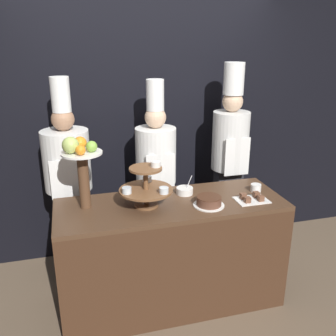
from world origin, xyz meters
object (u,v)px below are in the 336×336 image
tiered_stand (146,186)px  cake_square_tray (252,198)px  cake_round (209,201)px  serving_bowl_far (185,191)px  chef_center_left (156,171)px  chef_left (68,179)px  cup_white (256,188)px  fruit_pedestal (80,160)px  chef_center_right (230,155)px

tiered_stand → cake_square_tray: tiered_stand is taller
cake_round → serving_bowl_far: bearing=112.1°
chef_center_left → chef_left: bearing=-180.0°
cake_round → cake_square_tray: (0.36, 0.00, -0.02)m
tiered_stand → cake_round: tiered_stand is taller
cake_square_tray → serving_bowl_far: 0.54m
cup_white → serving_bowl_far: serving_bowl_far is taller
fruit_pedestal → chef_center_left: chef_center_left is taller
fruit_pedestal → serving_bowl_far: size_ratio=3.55×
cake_square_tray → chef_center_right: bearing=79.6°
tiered_stand → cup_white: size_ratio=4.73×
cup_white → serving_bowl_far: size_ratio=0.55×
cake_round → chef_center_left: bearing=107.5°
cake_square_tray → chef_center_left: 0.95m
serving_bowl_far → chef_left: chef_left is taller
fruit_pedestal → chef_left: 0.62m
cake_square_tray → chef_left: (-1.38, 0.74, 0.03)m
cake_round → serving_bowl_far: size_ratio=1.52×
chef_left → chef_center_right: (1.51, 0.00, 0.09)m
cup_white → serving_bowl_far: (-0.58, 0.11, -0.00)m
cake_round → serving_bowl_far: serving_bowl_far is taller
serving_bowl_far → chef_center_right: 0.78m
tiered_stand → cake_round: bearing=-15.1°
tiered_stand → fruit_pedestal: fruit_pedestal is taller
chef_center_left → serving_bowl_far: bearing=-75.1°
chef_left → chef_center_left: (0.78, 0.00, -0.01)m
chef_left → chef_center_right: chef_center_right is taller
cake_round → chef_center_right: 0.90m
tiered_stand → cake_round: size_ratio=1.71×
cake_square_tray → fruit_pedestal: bearing=170.2°
cup_white → chef_center_left: 0.92m
cup_white → chef_center_right: (0.02, 0.58, 0.11)m
fruit_pedestal → cup_white: bearing=-2.6°
chef_center_right → chef_center_left: bearing=-180.0°
serving_bowl_far → chef_center_right: size_ratio=0.08×
tiered_stand → fruit_pedestal: 0.52m
serving_bowl_far → chef_left: bearing=152.4°
serving_bowl_far → cup_white: bearing=-10.3°
cup_white → chef_left: size_ratio=0.05×
chef_center_right → fruit_pedestal: bearing=-159.8°
tiered_stand → cup_white: 0.94m
serving_bowl_far → chef_left: size_ratio=0.09×
tiered_stand → serving_bowl_far: tiered_stand is taller
fruit_pedestal → tiered_stand: bearing=-12.1°
tiered_stand → serving_bowl_far: size_ratio=2.60×
fruit_pedestal → chef_center_right: bearing=20.2°
chef_left → chef_center_left: chef_left is taller
tiered_stand → serving_bowl_far: bearing=22.3°
serving_bowl_far → chef_center_left: chef_center_left is taller
serving_bowl_far → chef_center_right: bearing=38.2°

